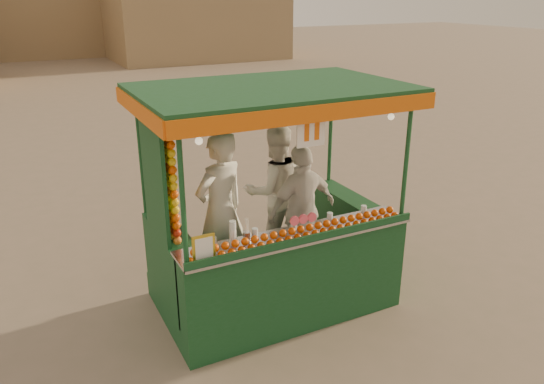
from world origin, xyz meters
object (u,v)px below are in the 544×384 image
vendor_right (302,210)px  juice_cart (271,242)px  vendor_left (220,211)px  vendor_middle (275,191)px

vendor_right → juice_cart: bearing=9.1°
vendor_left → juice_cart: bearing=130.7°
juice_cart → vendor_middle: size_ratio=1.68×
juice_cart → vendor_right: bearing=16.3°
juice_cart → vendor_left: size_ratio=1.56×
vendor_left → vendor_right: vendor_left is taller
juice_cart → vendor_left: (-0.49, 0.27, 0.38)m
vendor_left → vendor_middle: vendor_left is taller
vendor_left → vendor_middle: 1.03m
juice_cart → vendor_right: 0.58m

